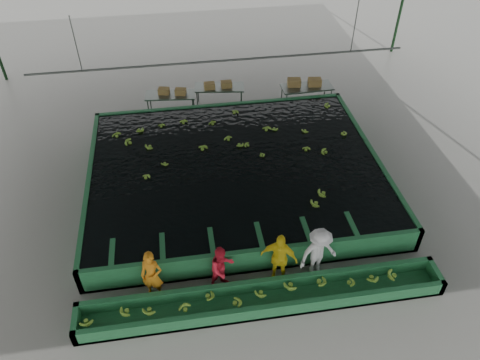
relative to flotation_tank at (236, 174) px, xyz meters
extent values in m
plane|color=slate|center=(0.00, -1.50, -0.45)|extent=(80.00, 80.00, 0.00)
cube|color=gray|center=(0.00, -1.50, 4.55)|extent=(20.00, 22.00, 0.04)
cube|color=black|center=(0.00, 0.00, 0.40)|extent=(9.70, 7.70, 0.00)
cylinder|color=#59605B|center=(0.00, 3.50, 2.55)|extent=(0.08, 0.08, 14.00)
cylinder|color=#59605B|center=(-5.00, 3.50, 3.55)|extent=(0.04, 0.04, 2.00)
cylinder|color=#59605B|center=(5.00, 3.50, 3.55)|extent=(0.04, 0.04, 2.00)
imported|color=orange|center=(-2.91, -4.30, 0.37)|extent=(0.69, 0.54, 1.65)
imported|color=red|center=(-1.02, -4.30, 0.31)|extent=(0.91, 0.83, 1.52)
imported|color=yellow|center=(0.56, -4.30, 0.43)|extent=(1.12, 0.82, 1.77)
imported|color=silver|center=(1.70, -4.30, 0.43)|extent=(1.26, 0.90, 1.76)
camera|label=1|loc=(-1.80, -12.40, 10.47)|focal=35.00mm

